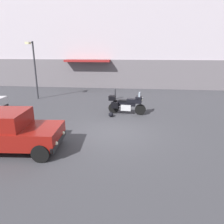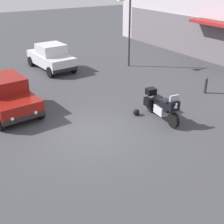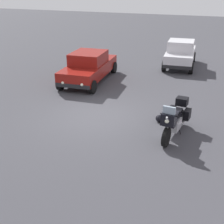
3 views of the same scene
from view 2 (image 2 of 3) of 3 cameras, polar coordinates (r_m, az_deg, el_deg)
ground_plane at (r=11.74m, az=-3.88°, el=-4.02°), size 80.00×80.00×0.00m
motorcycle at (r=12.74m, az=9.45°, el=1.25°), size 2.26×0.85×1.36m
helmet at (r=13.12m, az=4.65°, el=-0.04°), size 0.28×0.28×0.28m
car_hatchback_near at (r=19.58m, az=-11.54°, el=10.24°), size 3.96×2.03×1.64m
car_sedan_far at (r=14.23m, az=-19.81°, el=3.37°), size 4.67×2.23×1.56m
streetlamp_curbside at (r=19.50m, az=2.99°, el=16.25°), size 0.28×0.94×4.34m
bollard_curbside at (r=16.13m, az=17.43°, el=4.98°), size 0.16×0.16×0.84m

